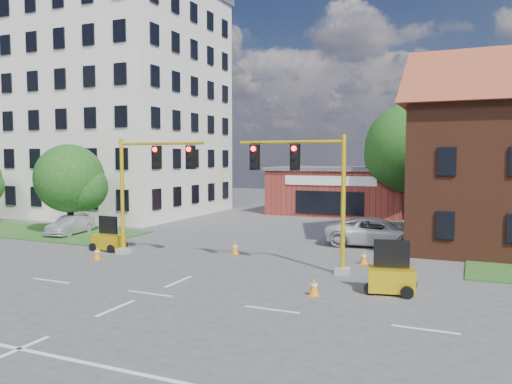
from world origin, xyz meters
TOP-DOWN VIEW (x-y plane):
  - ground at (0.00, 0.00)m, footprint 120.00×120.00m
  - grass_verge_nw at (-20.00, 10.00)m, footprint 22.00×6.00m
  - lane_markings at (0.00, -3.00)m, footprint 60.00×36.00m
  - office_block at (-20.00, 21.90)m, footprint 18.40×15.40m
  - brick_shop at (0.00, 29.98)m, footprint 12.40×8.40m
  - tree_large at (6.88, 27.08)m, footprint 7.78×7.41m
  - tree_nw_front at (-13.76, 10.58)m, footprint 4.89×4.66m
  - signal_mast_west at (-4.36, 6.00)m, footprint 5.30×0.60m
  - signal_mast_east at (4.36, 6.00)m, footprint 5.30×0.60m
  - trailer_west at (-7.43, 6.52)m, footprint 1.64×1.12m
  - trailer_east at (8.43, 3.77)m, footprint 1.93×1.49m
  - cone_a at (-6.24, 4.23)m, footprint 0.40×0.40m
  - cone_b at (-0.39, 8.26)m, footprint 0.40×0.40m
  - cone_c at (5.83, 2.20)m, footprint 0.40×0.40m
  - cone_d at (6.43, 8.51)m, footprint 0.40×0.40m
  - pickup_white at (6.18, 13.80)m, footprint 6.13×3.14m
  - sedan_silver_front at (-13.47, 9.93)m, footprint 2.01×4.08m

SIDE VIEW (x-z plane):
  - ground at x=0.00m, z-range 0.00..0.00m
  - lane_markings at x=0.00m, z-range 0.00..0.01m
  - grass_verge_nw at x=-20.00m, z-range 0.00..0.08m
  - cone_a at x=-6.24m, z-range -0.01..0.69m
  - cone_b at x=-0.39m, z-range -0.01..0.69m
  - cone_c at x=5.83m, z-range -0.01..0.69m
  - cone_d at x=6.43m, z-range -0.01..0.69m
  - trailer_west at x=-7.43m, z-range -0.34..1.49m
  - trailer_east at x=8.43m, z-range -0.37..1.60m
  - sedan_silver_front at x=-13.47m, z-range 0.00..1.28m
  - pickup_white at x=6.18m, z-range 0.00..1.66m
  - brick_shop at x=0.00m, z-range 0.01..4.31m
  - tree_nw_front at x=-13.76m, z-range 0.55..6.65m
  - signal_mast_west at x=-4.36m, z-range 0.82..7.02m
  - signal_mast_east at x=4.36m, z-range 0.82..7.02m
  - tree_large at x=6.88m, z-range 0.86..10.50m
  - office_block at x=-20.00m, z-range 0.01..20.61m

